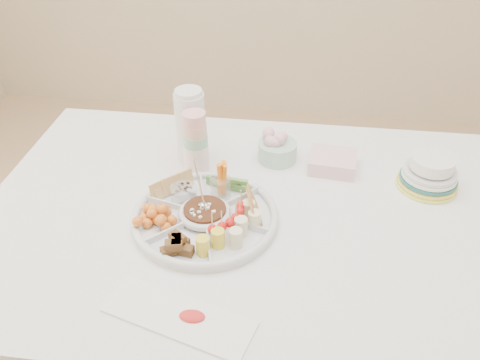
# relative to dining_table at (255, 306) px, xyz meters

# --- Properties ---
(dining_table) EXTENTS (1.52, 1.02, 0.76)m
(dining_table) POSITION_rel_dining_table_xyz_m (0.00, 0.00, 0.00)
(dining_table) COLOR white
(dining_table) RESTS_ON floor
(party_tray) EXTENTS (0.47, 0.47, 0.04)m
(party_tray) POSITION_rel_dining_table_xyz_m (-0.13, -0.05, 0.40)
(party_tray) COLOR silver
(party_tray) RESTS_ON dining_table
(bean_dip) EXTENTS (0.14, 0.14, 0.04)m
(bean_dip) POSITION_rel_dining_table_xyz_m (-0.13, -0.05, 0.41)
(bean_dip) COLOR black
(bean_dip) RESTS_ON party_tray
(tortillas) EXTENTS (0.12, 0.12, 0.06)m
(tortillas) POSITION_rel_dining_table_xyz_m (-0.01, -0.02, 0.42)
(tortillas) COLOR #BE723B
(tortillas) RESTS_ON party_tray
(carrot_cucumber) EXTENTS (0.14, 0.14, 0.10)m
(carrot_cucumber) POSITION_rel_dining_table_xyz_m (-0.10, 0.07, 0.44)
(carrot_cucumber) COLOR orange
(carrot_cucumber) RESTS_ON party_tray
(pita_raisins) EXTENTS (0.12, 0.12, 0.06)m
(pita_raisins) POSITION_rel_dining_table_xyz_m (-0.23, 0.04, 0.42)
(pita_raisins) COLOR tan
(pita_raisins) RESTS_ON party_tray
(cherries) EXTENTS (0.15, 0.15, 0.05)m
(cherries) POSITION_rel_dining_table_xyz_m (-0.26, -0.08, 0.42)
(cherries) COLOR orange
(cherries) RESTS_ON party_tray
(granola_chunks) EXTENTS (0.13, 0.13, 0.05)m
(granola_chunks) POSITION_rel_dining_table_xyz_m (-0.17, -0.18, 0.42)
(granola_chunks) COLOR #472E1A
(granola_chunks) RESTS_ON party_tray
(banana_tomato) EXTENTS (0.13, 0.13, 0.09)m
(banana_tomato) POSITION_rel_dining_table_xyz_m (-0.04, -0.14, 0.44)
(banana_tomato) COLOR #FFF06E
(banana_tomato) RESTS_ON party_tray
(cup_stack) EXTENTS (0.08, 0.08, 0.21)m
(cup_stack) POSITION_rel_dining_table_xyz_m (-0.20, 0.17, 0.48)
(cup_stack) COLOR beige
(cup_stack) RESTS_ON dining_table
(thermos) EXTENTS (0.11, 0.11, 0.24)m
(thermos) POSITION_rel_dining_table_xyz_m (-0.23, 0.25, 0.50)
(thermos) COLOR silver
(thermos) RESTS_ON dining_table
(flower_bowl) EXTENTS (0.15, 0.15, 0.09)m
(flower_bowl) POSITION_rel_dining_table_xyz_m (0.03, 0.27, 0.42)
(flower_bowl) COLOR #94C5A3
(flower_bowl) RESTS_ON dining_table
(napkin_stack) EXTENTS (0.15, 0.13, 0.05)m
(napkin_stack) POSITION_rel_dining_table_xyz_m (0.20, 0.24, 0.40)
(napkin_stack) COLOR beige
(napkin_stack) RESTS_ON dining_table
(plate_stack) EXTENTS (0.20, 0.20, 0.11)m
(plate_stack) POSITION_rel_dining_table_xyz_m (0.48, 0.19, 0.43)
(plate_stack) COLOR gold
(plate_stack) RESTS_ON dining_table
(placemat) EXTENTS (0.35, 0.20, 0.01)m
(placemat) POSITION_rel_dining_table_xyz_m (-0.13, -0.37, 0.38)
(placemat) COLOR white
(placemat) RESTS_ON dining_table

